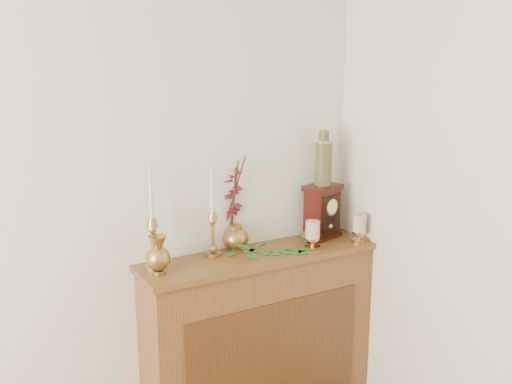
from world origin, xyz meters
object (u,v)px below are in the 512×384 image
ceramic_vase (323,161)px  mantel_clock (322,212)px  ginger_jar (233,207)px  candlestick_left (153,236)px  candlestick_center (213,227)px  bud_vase (158,256)px

ceramic_vase → mantel_clock: bearing=-74.4°
ginger_jar → candlestick_left: bearing=-167.6°
candlestick_left → candlestick_center: candlestick_left is taller
candlestick_center → bud_vase: size_ratio=2.56×
ceramic_vase → ginger_jar: bearing=171.3°
bud_vase → ceramic_vase: size_ratio=0.62×
ginger_jar → bud_vase: bearing=-160.6°
candlestick_left → ceramic_vase: 0.99m
candlestick_left → ceramic_vase: bearing=1.6°
candlestick_center → bud_vase: bearing=-162.7°
candlestick_left → mantel_clock: bearing=1.4°
candlestick_center → bud_vase: candlestick_center is taller
bud_vase → mantel_clock: size_ratio=0.63×
mantel_clock → candlestick_left: bearing=165.8°
ceramic_vase → candlestick_left: bearing=-178.4°
mantel_clock → ceramic_vase: (-0.00, 0.00, 0.28)m
ginger_jar → ceramic_vase: 0.54m
candlestick_left → ceramic_vase: ceramic_vase is taller
candlestick_left → ceramic_vase: size_ratio=1.75×
bud_vase → mantel_clock: bearing=5.1°
bud_vase → candlestick_left: bearing=90.0°
ginger_jar → candlestick_center: bearing=-156.3°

